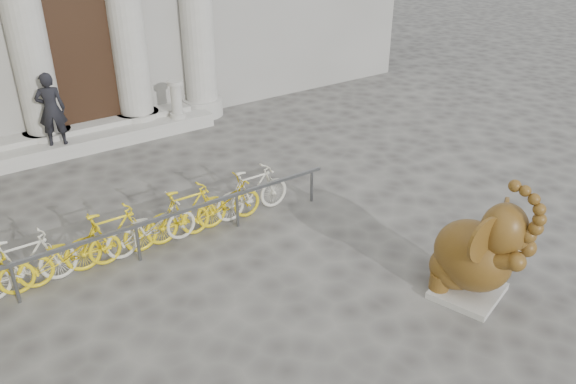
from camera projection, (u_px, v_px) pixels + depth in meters
ground at (330, 350)px, 7.89m from camera, size 80.00×80.00×0.00m
entrance_steps at (101, 136)px, 14.60m from camera, size 6.00×1.20×0.36m
elephant_statue at (477, 254)px, 8.65m from camera, size 1.41×1.69×2.14m
bike_rack at (131, 230)px, 9.81m from camera, size 8.00×0.53×1.00m
pedestrian at (51, 109)px, 13.26m from camera, size 0.74×0.60×1.78m
balustrade_post at (177, 101)px, 15.16m from camera, size 0.42×0.42×1.02m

